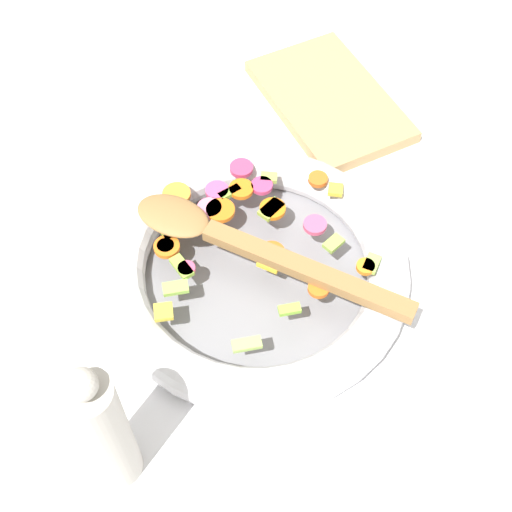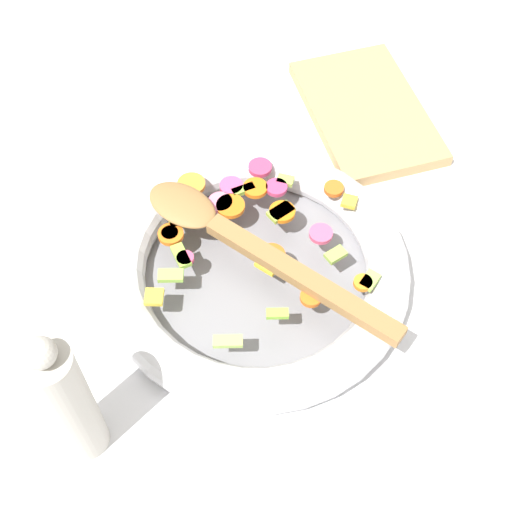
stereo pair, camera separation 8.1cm
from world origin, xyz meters
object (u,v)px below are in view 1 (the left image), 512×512
(cutting_board, at_px, (329,100))
(pepper_mill, at_px, (103,431))
(skillet, at_px, (256,269))
(wooden_spoon, at_px, (241,243))

(cutting_board, bearing_deg, pepper_mill, -51.73)
(skillet, relative_size, cutting_board, 1.51)
(pepper_mill, bearing_deg, wooden_spoon, 125.65)
(cutting_board, bearing_deg, wooden_spoon, -49.53)
(wooden_spoon, relative_size, cutting_board, 1.24)
(pepper_mill, relative_size, cutting_board, 0.89)
(wooden_spoon, bearing_deg, pepper_mill, -54.35)
(pepper_mill, distance_m, cutting_board, 0.58)
(pepper_mill, height_order, cutting_board, pepper_mill)
(skillet, xyz_separation_m, cutting_board, (-0.22, 0.23, -0.01))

